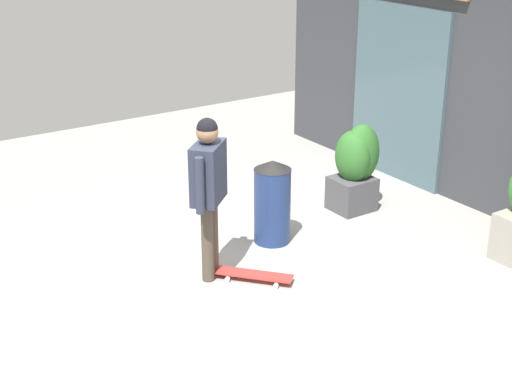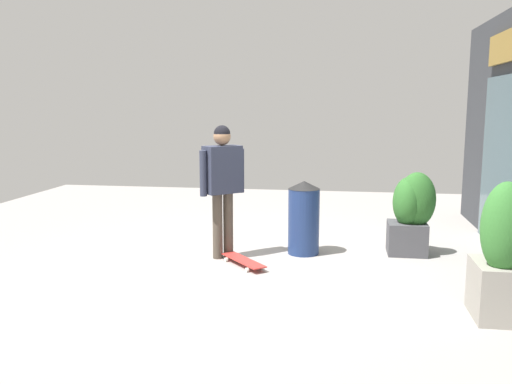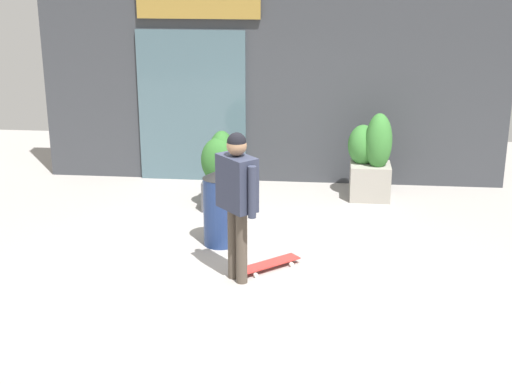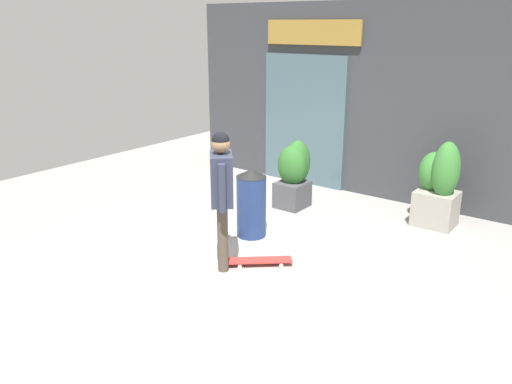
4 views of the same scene
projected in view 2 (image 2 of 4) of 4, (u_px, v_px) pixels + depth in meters
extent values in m
plane|color=#9E9993|center=(269.00, 261.00, 6.99)|extent=(12.00, 12.00, 0.00)
cube|color=#47606B|center=(500.00, 163.00, 7.56)|extent=(1.71, 0.06, 2.40)
cube|color=olive|center=(510.00, 45.00, 7.18)|extent=(1.89, 0.05, 0.43)
cylinder|color=#4C4238|center=(228.00, 225.00, 7.16)|extent=(0.13, 0.13, 0.86)
cylinder|color=#4C4238|center=(218.00, 226.00, 7.07)|extent=(0.13, 0.13, 0.86)
cube|color=#2D3347|center=(222.00, 169.00, 7.00)|extent=(0.51, 0.52, 0.61)
cylinder|color=#2D3347|center=(241.00, 171.00, 7.16)|extent=(0.09, 0.09, 0.58)
cylinder|color=#2D3347|center=(203.00, 173.00, 6.86)|extent=(0.09, 0.09, 0.58)
sphere|color=#997051|center=(222.00, 137.00, 6.94)|extent=(0.22, 0.22, 0.22)
sphere|color=black|center=(222.00, 134.00, 6.93)|extent=(0.21, 0.21, 0.21)
cube|color=red|center=(243.00, 260.00, 6.80)|extent=(0.74, 0.67, 0.02)
cylinder|color=silver|center=(261.00, 267.00, 6.64)|extent=(0.06, 0.06, 0.05)
cylinder|color=silver|center=(247.00, 270.00, 6.54)|extent=(0.06, 0.06, 0.05)
cylinder|color=silver|center=(240.00, 257.00, 7.08)|extent=(0.06, 0.06, 0.05)
cylinder|color=silver|center=(226.00, 260.00, 6.97)|extent=(0.06, 0.06, 0.05)
cube|color=#47474C|center=(407.00, 238.00, 7.32)|extent=(0.46, 0.51, 0.43)
ellipsoid|color=#2D6628|center=(408.00, 202.00, 7.25)|extent=(0.50, 0.40, 0.66)
ellipsoid|color=#2D6628|center=(417.00, 200.00, 7.20)|extent=(0.39, 0.50, 0.74)
cube|color=gray|center=(501.00, 291.00, 5.09)|extent=(0.59, 0.51, 0.53)
ellipsoid|color=#387A33|center=(505.00, 228.00, 4.90)|extent=(0.39, 0.43, 0.84)
cylinder|color=navy|center=(304.00, 221.00, 7.30)|extent=(0.42, 0.42, 0.89)
cone|color=black|center=(304.00, 185.00, 7.22)|extent=(0.43, 0.43, 0.11)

